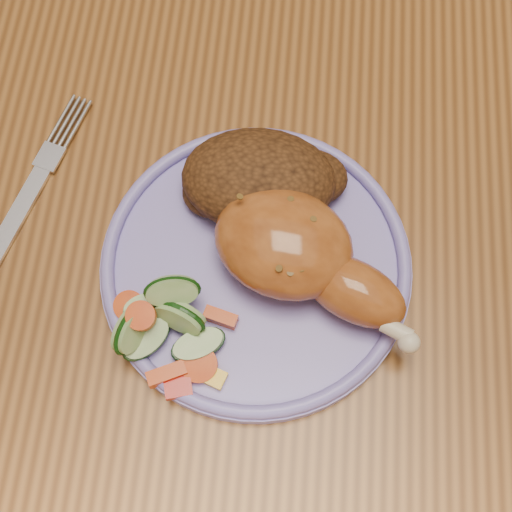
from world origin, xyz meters
name	(u,v)px	position (x,y,z in m)	size (l,w,h in m)	color
ground	(294,361)	(0.00, 0.00, 0.00)	(4.00, 4.00, 0.00)	brown
dining_table	(331,194)	(0.00, 0.00, 0.67)	(0.90, 1.40, 0.75)	brown
plate	(256,266)	(-0.06, -0.11, 0.76)	(0.23, 0.23, 0.01)	#8175D5
plate_rim	(256,261)	(-0.06, -0.11, 0.77)	(0.23, 0.23, 0.01)	#8175D5
chicken_leg	(300,255)	(-0.03, -0.11, 0.79)	(0.16, 0.13, 0.05)	#AB5A23
rice_pilaf	(262,180)	(-0.06, -0.05, 0.78)	(0.12, 0.08, 0.05)	#4B2A12
vegetable_pile	(165,326)	(-0.12, -0.17, 0.77)	(0.09, 0.09, 0.04)	#A50A05
fork	(23,204)	(-0.24, -0.07, 0.75)	(0.06, 0.17, 0.00)	silver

